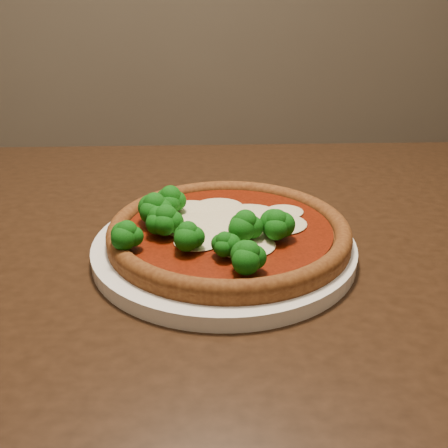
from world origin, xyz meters
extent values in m
cube|color=black|center=(-0.09, -0.18, 0.73)|extent=(1.16, 0.96, 0.04)
cylinder|color=black|center=(0.43, 0.13, 0.35)|extent=(0.06, 0.06, 0.71)
cylinder|color=white|center=(-0.08, -0.24, 0.76)|extent=(0.32, 0.32, 0.02)
cylinder|color=brown|center=(-0.07, -0.23, 0.77)|extent=(0.29, 0.29, 0.01)
torus|color=brown|center=(-0.07, -0.23, 0.78)|extent=(0.30, 0.30, 0.02)
cylinder|color=#6A1605|center=(-0.07, -0.23, 0.78)|extent=(0.25, 0.25, 0.00)
ellipsoid|color=#EFE6BE|center=(-0.06, -0.29, 0.78)|extent=(0.07, 0.07, 0.01)
ellipsoid|color=#EFE6BE|center=(-0.07, -0.24, 0.78)|extent=(0.12, 0.11, 0.01)
ellipsoid|color=#EFE6BE|center=(0.01, -0.20, 0.78)|extent=(0.05, 0.05, 0.00)
ellipsoid|color=#EFE6BE|center=(-0.11, -0.17, 0.78)|extent=(0.05, 0.05, 0.00)
ellipsoid|color=#EFE6BE|center=(-0.04, -0.21, 0.78)|extent=(0.08, 0.07, 0.01)
ellipsoid|color=#EFE6BE|center=(-0.11, -0.23, 0.78)|extent=(0.08, 0.07, 0.01)
ellipsoid|color=#EFE6BE|center=(-0.01, -0.24, 0.78)|extent=(0.07, 0.06, 0.01)
ellipsoid|color=#EFE6BE|center=(-0.08, -0.17, 0.78)|extent=(0.07, 0.06, 0.01)
ellipsoid|color=#EFE6BE|center=(-0.11, -0.27, 0.78)|extent=(0.05, 0.05, 0.00)
ellipsoid|color=#127312|center=(-0.19, -0.28, 0.80)|extent=(0.04, 0.04, 0.03)
ellipsoid|color=#127312|center=(-0.06, -0.28, 0.81)|extent=(0.05, 0.05, 0.04)
ellipsoid|color=#127312|center=(-0.09, -0.31, 0.80)|extent=(0.03, 0.03, 0.03)
ellipsoid|color=#127312|center=(-0.07, -0.35, 0.80)|extent=(0.04, 0.04, 0.04)
ellipsoid|color=#127312|center=(-0.02, -0.28, 0.81)|extent=(0.04, 0.04, 0.04)
ellipsoid|color=#127312|center=(-0.12, -0.29, 0.80)|extent=(0.04, 0.04, 0.03)
ellipsoid|color=#127312|center=(-0.14, -0.19, 0.81)|extent=(0.05, 0.05, 0.04)
ellipsoid|color=#127312|center=(-0.15, -0.24, 0.80)|extent=(0.04, 0.04, 0.03)
ellipsoid|color=#127312|center=(-0.16, -0.21, 0.81)|extent=(0.05, 0.05, 0.04)
ellipsoid|color=#127312|center=(-0.15, -0.25, 0.81)|extent=(0.05, 0.05, 0.04)
camera|label=1|loc=(-0.16, -0.78, 1.04)|focal=40.00mm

